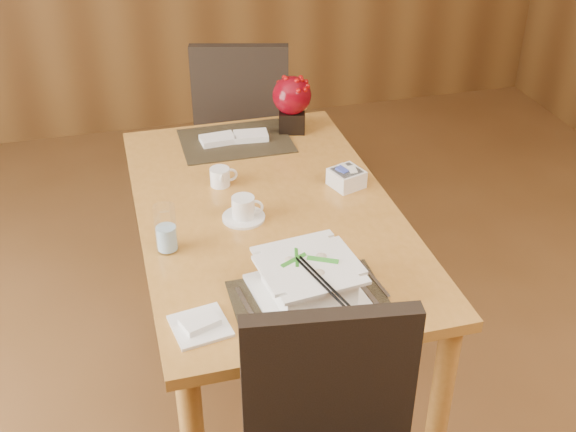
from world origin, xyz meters
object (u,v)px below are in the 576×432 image
object	(u,v)px
creamer_jug	(220,177)
sugar_caddy	(346,178)
coffee_cup	(243,210)
berry_decor	(292,100)
soup_setting	(308,281)
bread_plate	(200,326)
water_glass	(166,229)
far_chair	(243,123)
dining_table	(267,231)

from	to	relation	value
creamer_jug	sugar_caddy	xyz separation A→B (m)	(0.45, -0.13, -0.00)
coffee_cup	berry_decor	xyz separation A→B (m)	(0.35, 0.64, 0.10)
berry_decor	sugar_caddy	bearing A→B (deg)	-82.26
soup_setting	bread_plate	bearing A→B (deg)	-177.99
soup_setting	creamer_jug	xyz separation A→B (m)	(-0.13, 0.72, -0.03)
water_glass	far_chair	distance (m)	1.38
coffee_cup	creamer_jug	distance (m)	0.25
sugar_caddy	far_chair	bearing A→B (deg)	100.25
far_chair	creamer_jug	bearing A→B (deg)	87.79
dining_table	berry_decor	size ratio (longest dim) A/B	6.21
coffee_cup	far_chair	bearing A→B (deg)	78.42
dining_table	bread_plate	distance (m)	0.66
sugar_caddy	dining_table	bearing A→B (deg)	-166.04
dining_table	soup_setting	size ratio (longest dim) A/B	4.43
far_chair	water_glass	bearing A→B (deg)	82.60
coffee_cup	water_glass	world-z (taller)	water_glass
coffee_cup	berry_decor	size ratio (longest dim) A/B	0.62
creamer_jug	far_chair	size ratio (longest dim) A/B	0.09
creamer_jug	bread_plate	bearing A→B (deg)	-104.43
bread_plate	dining_table	bearing A→B (deg)	59.85
dining_table	water_glass	xyz separation A→B (m)	(-0.37, -0.16, 0.18)
creamer_jug	far_chair	bearing A→B (deg)	73.25
soup_setting	dining_table	bearing A→B (deg)	83.34
coffee_cup	sugar_caddy	bearing A→B (deg)	16.50
sugar_caddy	bread_plate	bearing A→B (deg)	-135.24
sugar_caddy	bread_plate	world-z (taller)	sugar_caddy
water_glass	dining_table	bearing A→B (deg)	23.99
dining_table	sugar_caddy	size ratio (longest dim) A/B	13.70
creamer_jug	berry_decor	world-z (taller)	berry_decor
sugar_caddy	bread_plate	size ratio (longest dim) A/B	0.72
soup_setting	berry_decor	world-z (taller)	berry_decor
coffee_cup	water_glass	size ratio (longest dim) A/B	0.91
soup_setting	sugar_caddy	size ratio (longest dim) A/B	3.09
soup_setting	creamer_jug	world-z (taller)	soup_setting
water_glass	sugar_caddy	world-z (taller)	water_glass
water_glass	berry_decor	size ratio (longest dim) A/B	0.68
dining_table	berry_decor	bearing A→B (deg)	66.89
berry_decor	bread_plate	world-z (taller)	berry_decor
berry_decor	bread_plate	size ratio (longest dim) A/B	1.59
coffee_cup	bread_plate	world-z (taller)	coffee_cup
soup_setting	creamer_jug	distance (m)	0.74
soup_setting	sugar_caddy	distance (m)	0.68
water_glass	far_chair	size ratio (longest dim) A/B	0.16
soup_setting	coffee_cup	xyz separation A→B (m)	(-0.09, 0.47, -0.02)
creamer_jug	water_glass	bearing A→B (deg)	-122.81
sugar_caddy	bread_plate	xyz separation A→B (m)	(-0.65, -0.65, -0.03)
water_glass	sugar_caddy	bearing A→B (deg)	19.46
berry_decor	dining_table	bearing A→B (deg)	-113.11
soup_setting	coffee_cup	size ratio (longest dim) A/B	2.27
dining_table	water_glass	world-z (taller)	water_glass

